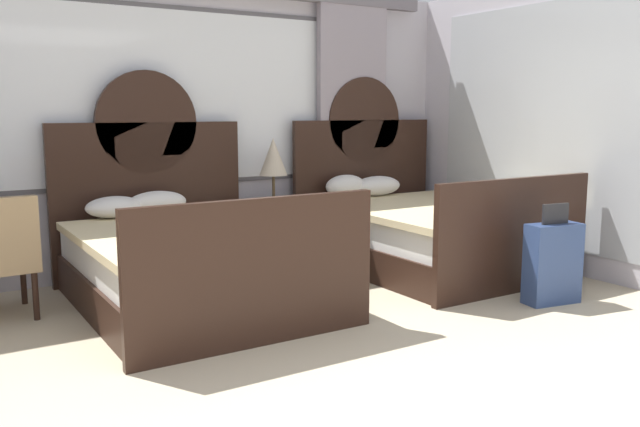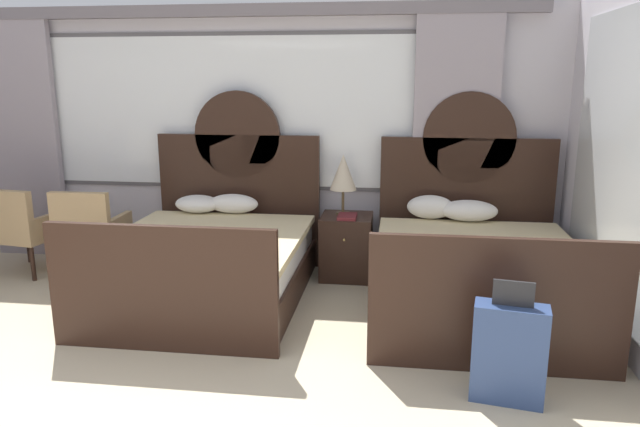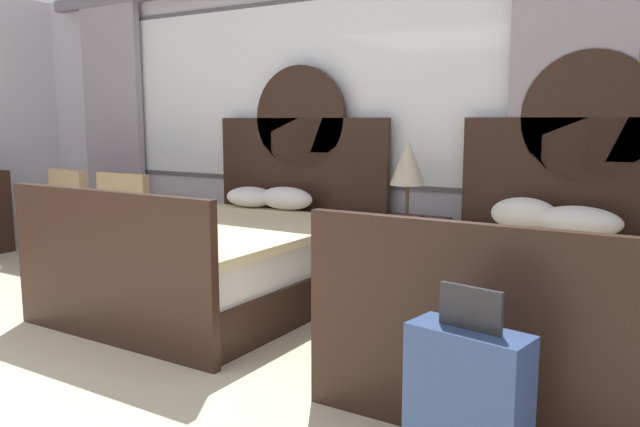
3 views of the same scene
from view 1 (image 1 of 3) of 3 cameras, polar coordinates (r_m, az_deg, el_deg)
The scene contains 8 objects.
wall_back_window at distance 6.16m, azimuth -16.05°, elevation 7.86°, with size 6.85×0.22×2.70m.
wall_right_mirror at distance 6.29m, azimuth 23.46°, elevation 6.82°, with size 0.08×4.74×2.70m.
bed_near_window at distance 5.24m, azimuth -10.96°, elevation -3.78°, with size 1.72×2.19×1.84m.
bed_near_mirror at distance 6.45m, azimuth 8.88°, elevation -1.34°, with size 1.72×2.19×1.84m.
nightstand_between_beds at distance 6.37m, azimuth -3.32°, elevation -1.80°, with size 0.50×0.53×0.64m.
table_lamp_on_nightstand at distance 6.31m, azimuth -4.04°, elevation 4.83°, with size 0.27×0.27×0.60m.
book_on_nightstand at distance 6.23m, azimuth -2.79°, elevation 1.07°, with size 0.18×0.26×0.03m.
suitcase_on_floor at distance 5.48m, azimuth 19.37°, elevation -4.04°, with size 0.47×0.26×0.79m.
Camera 1 is at (-1.71, -1.78, 1.50)m, focal length 37.23 mm.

